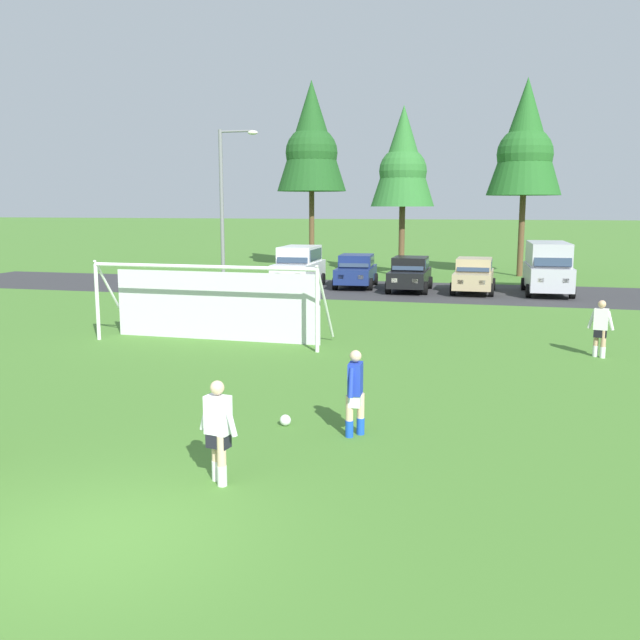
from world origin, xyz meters
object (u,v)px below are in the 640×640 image
player_striker_near (600,329)px  street_lamp (225,211)px  soccer_goal (213,301)px  parked_car_slot_center_right (548,267)px  player_midfield_center (355,393)px  parked_car_slot_center_left (410,274)px  parked_car_slot_center (474,275)px  parked_car_slot_far_left (299,266)px  player_defender_far (218,432)px  soccer_ball (285,420)px  parked_car_slot_left (356,271)px

player_striker_near → street_lamp: bearing=146.5°
soccer_goal → parked_car_slot_center_right: size_ratio=1.53×
player_midfield_center → parked_car_slot_center_left: (-1.85, 22.72, 0.05)m
parked_car_slot_center_left → parked_car_slot_center: bearing=1.2°
player_striker_near → parked_car_slot_far_left: size_ratio=0.35×
player_defender_far → street_lamp: 23.29m
player_striker_near → parked_car_slot_center: size_ratio=0.39×
parked_car_slot_center_right → soccer_ball: bearing=-105.2°
soccer_goal → street_lamp: size_ratio=0.96×
player_striker_near → soccer_ball: bearing=-129.6°
player_striker_near → parked_car_slot_left: bearing=123.7°
soccer_ball → parked_car_slot_left: (-3.37, 23.48, 0.77)m
parked_car_slot_center_right → street_lamp: 15.80m
player_striker_near → player_midfield_center: size_ratio=1.00×
player_midfield_center → parked_car_slot_center: 22.82m
parked_car_slot_left → street_lamp: street_lamp is taller
player_defender_far → soccer_ball: bearing=87.2°
parked_car_slot_left → parked_car_slot_center_right: 9.64m
parked_car_slot_far_left → parked_car_slot_center_right: bearing=1.0°
soccer_ball → parked_car_slot_center: 22.72m
parked_car_slot_left → parked_car_slot_far_left: bearing=-165.9°
parked_car_slot_center_left → player_striker_near: bearing=-63.2°
parked_car_slot_center_left → player_midfield_center: bearing=-85.4°
parked_car_slot_far_left → player_defender_far: bearing=-76.6°
street_lamp → player_striker_near: bearing=-33.5°
parked_car_slot_center_left → player_defender_far: bearing=-89.4°
street_lamp → parked_car_slot_far_left: bearing=61.3°
player_striker_near → parked_car_slot_center_left: (-7.20, 14.24, 0.05)m
parked_car_slot_center → player_defender_far: bearing=-96.5°
parked_car_slot_center_right → player_defender_far: bearing=-103.8°
soccer_goal → parked_car_slot_center_left: bearing=73.3°
player_midfield_center → player_defender_far: size_ratio=1.00×
player_striker_near → parked_car_slot_far_left: bearing=132.1°
player_defender_far → parked_car_slot_left: (-3.23, 26.47, 0.05)m
street_lamp → player_defender_far: bearing=-68.3°
parked_car_slot_center → soccer_goal: bearing=-117.1°
soccer_ball → player_striker_near: 10.70m
player_defender_far → parked_car_slot_center_left: (-0.25, 25.47, 0.05)m
player_midfield_center → parked_car_slot_left: bearing=101.5°
street_lamp → player_midfield_center: bearing=-61.6°
parked_car_slot_left → parked_car_slot_center_right: (9.62, -0.52, 0.47)m
soccer_goal → parked_car_slot_left: (1.43, 15.73, -0.42)m
parked_car_slot_left → parked_car_slot_center: (6.12, -0.94, 0.00)m
player_midfield_center → parked_car_slot_center: (1.31, 22.79, 0.05)m
soccer_goal → player_striker_near: 11.63m
player_midfield_center → player_defender_far: same height
parked_car_slot_left → parked_car_slot_center_left: same height
soccer_ball → parked_car_slot_center_right: bearing=74.8°
parked_car_slot_far_left → parked_car_slot_center_left: parked_car_slot_far_left is taller
soccer_goal → parked_car_slot_center: bearing=62.9°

